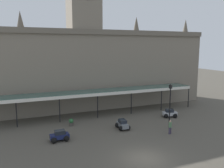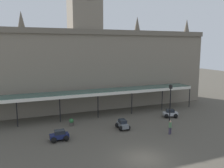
{
  "view_description": "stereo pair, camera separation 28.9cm",
  "coord_description": "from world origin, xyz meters",
  "px_view_note": "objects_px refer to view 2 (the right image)",
  "views": [
    {
      "loc": [
        -10.42,
        -17.62,
        10.21
      ],
      "look_at": [
        0.0,
        8.11,
        5.78
      ],
      "focal_mm": 37.63,
      "sensor_mm": 36.0,
      "label": 1
    },
    {
      "loc": [
        -10.15,
        -17.73,
        10.21
      ],
      "look_at": [
        0.0,
        8.11,
        5.78
      ],
      "focal_mm": 37.63,
      "sensor_mm": 36.0,
      "label": 2
    }
  ],
  "objects_px": {
    "car_grey_sedan": "(123,125)",
    "car_silver_sedan": "(170,114)",
    "car_navy_sedan": "(59,136)",
    "pedestrian_crossing_forecourt": "(170,127)",
    "victorian_lamppost": "(170,101)",
    "planter_by_canopy": "(71,122)"
  },
  "relations": [
    {
      "from": "pedestrian_crossing_forecourt",
      "to": "victorian_lamppost",
      "type": "bearing_deg",
      "value": 56.73
    },
    {
      "from": "car_grey_sedan",
      "to": "pedestrian_crossing_forecourt",
      "type": "distance_m",
      "value": 5.81
    },
    {
      "from": "car_grey_sedan",
      "to": "planter_by_canopy",
      "type": "relative_size",
      "value": 2.17
    },
    {
      "from": "victorian_lamppost",
      "to": "planter_by_canopy",
      "type": "distance_m",
      "value": 12.99
    },
    {
      "from": "car_grey_sedan",
      "to": "pedestrian_crossing_forecourt",
      "type": "xyz_separation_m",
      "value": [
        4.45,
        -3.72,
        0.41
      ]
    },
    {
      "from": "planter_by_canopy",
      "to": "car_navy_sedan",
      "type": "bearing_deg",
      "value": -117.0
    },
    {
      "from": "car_navy_sedan",
      "to": "car_grey_sedan",
      "type": "relative_size",
      "value": 0.99
    },
    {
      "from": "car_grey_sedan",
      "to": "car_silver_sedan",
      "type": "bearing_deg",
      "value": 12.76
    },
    {
      "from": "car_navy_sedan",
      "to": "pedestrian_crossing_forecourt",
      "type": "xyz_separation_m",
      "value": [
        12.44,
        -2.84,
        0.41
      ]
    },
    {
      "from": "pedestrian_crossing_forecourt",
      "to": "victorian_lamppost",
      "type": "relative_size",
      "value": 0.3
    },
    {
      "from": "pedestrian_crossing_forecourt",
      "to": "victorian_lamppost",
      "type": "height_order",
      "value": "victorian_lamppost"
    },
    {
      "from": "car_silver_sedan",
      "to": "planter_by_canopy",
      "type": "bearing_deg",
      "value": 173.52
    },
    {
      "from": "car_silver_sedan",
      "to": "victorian_lamppost",
      "type": "height_order",
      "value": "victorian_lamppost"
    },
    {
      "from": "car_navy_sedan",
      "to": "car_grey_sedan",
      "type": "distance_m",
      "value": 8.03
    },
    {
      "from": "car_grey_sedan",
      "to": "victorian_lamppost",
      "type": "distance_m",
      "value": 6.7
    },
    {
      "from": "victorian_lamppost",
      "to": "planter_by_canopy",
      "type": "relative_size",
      "value": 5.84
    },
    {
      "from": "car_silver_sedan",
      "to": "pedestrian_crossing_forecourt",
      "type": "distance_m",
      "value": 6.93
    },
    {
      "from": "pedestrian_crossing_forecourt",
      "to": "planter_by_canopy",
      "type": "height_order",
      "value": "pedestrian_crossing_forecourt"
    },
    {
      "from": "car_navy_sedan",
      "to": "pedestrian_crossing_forecourt",
      "type": "bearing_deg",
      "value": -12.88
    },
    {
      "from": "car_navy_sedan",
      "to": "pedestrian_crossing_forecourt",
      "type": "height_order",
      "value": "pedestrian_crossing_forecourt"
    },
    {
      "from": "car_silver_sedan",
      "to": "pedestrian_crossing_forecourt",
      "type": "height_order",
      "value": "pedestrian_crossing_forecourt"
    },
    {
      "from": "car_navy_sedan",
      "to": "car_grey_sedan",
      "type": "bearing_deg",
      "value": 6.26
    }
  ]
}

